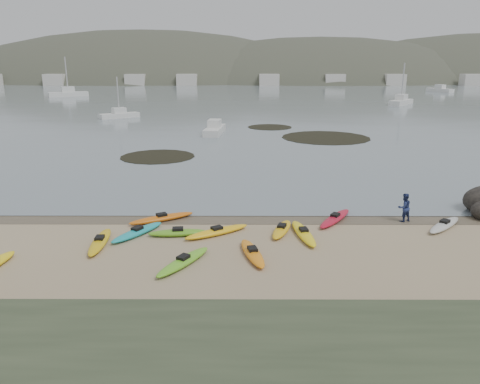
{
  "coord_description": "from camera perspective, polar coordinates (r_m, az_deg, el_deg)",
  "views": [
    {
      "loc": [
        0.1,
        -26.01,
        8.87
      ],
      "look_at": [
        0.0,
        0.0,
        1.5
      ],
      "focal_mm": 35.0,
      "sensor_mm": 36.0,
      "label": 1
    }
  ],
  "objects": [
    {
      "name": "far_hills",
      "position": [
        224.83,
        10.42,
        9.23
      ],
      "size": [
        550.0,
        135.0,
        80.0
      ],
      "color": "#384235",
      "rests_on": "ground"
    },
    {
      "name": "kelp_mats",
      "position": [
        54.38,
        4.65,
        6.41
      ],
      "size": [
        26.54,
        26.62,
        0.04
      ],
      "color": "black",
      "rests_on": "water"
    },
    {
      "name": "kayaks",
      "position": [
        24.16,
        -2.26,
        -5.3
      ],
      "size": [
        24.29,
        9.87,
        0.34
      ],
      "color": "#68BE26",
      "rests_on": "ground"
    },
    {
      "name": "moored_boats",
      "position": [
        105.92,
        1.28,
        11.32
      ],
      "size": [
        107.54,
        86.1,
        1.31
      ],
      "color": "silver",
      "rests_on": "ground"
    },
    {
      "name": "person_east",
      "position": [
        28.02,
        19.38,
        -1.79
      ],
      "size": [
        0.96,
        0.85,
        1.65
      ],
      "primitive_type": "imported",
      "rotation": [
        0.0,
        0.0,
        3.48
      ],
      "color": "navy",
      "rests_on": "ground"
    },
    {
      "name": "far_town",
      "position": [
        171.25,
        2.26,
        13.5
      ],
      "size": [
        199.0,
        5.0,
        4.0
      ],
      "color": "beige",
      "rests_on": "ground"
    },
    {
      "name": "water",
      "position": [
        326.13,
        0.21,
        14.26
      ],
      "size": [
        1200.0,
        1200.0,
        0.0
      ],
      "primitive_type": "plane",
      "color": "slate",
      "rests_on": "ground"
    },
    {
      "name": "wet_sand",
      "position": [
        27.2,
        -0.0,
        -3.21
      ],
      "size": [
        60.0,
        60.0,
        0.0
      ],
      "primitive_type": "plane",
      "color": "brown",
      "rests_on": "ground"
    },
    {
      "name": "ground",
      "position": [
        27.48,
        0.0,
        -3.01
      ],
      "size": [
        600.0,
        600.0,
        0.0
      ],
      "primitive_type": "plane",
      "color": "tan",
      "rests_on": "ground"
    }
  ]
}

